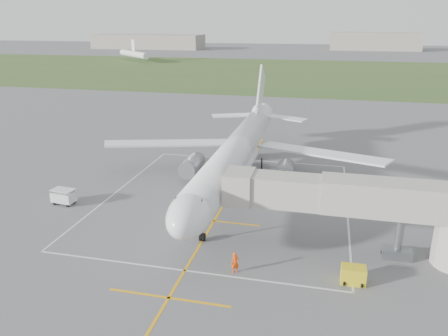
% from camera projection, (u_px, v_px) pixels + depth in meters
% --- Properties ---
extents(ground, '(700.00, 700.00, 0.00)m').
position_uv_depth(ground, '(234.00, 188.00, 55.98)').
color(ground, '#575759').
rests_on(ground, ground).
extents(grass_strip, '(700.00, 120.00, 0.02)m').
position_uv_depth(grass_strip, '(301.00, 73.00, 175.68)').
color(grass_strip, '#3A5525').
rests_on(grass_strip, ground).
extents(apron_markings, '(28.20, 60.00, 0.01)m').
position_uv_depth(apron_markings, '(223.00, 206.00, 50.62)').
color(apron_markings, '#EDA20D').
rests_on(apron_markings, ground).
extents(airliner, '(38.93, 46.75, 13.52)m').
position_uv_depth(airliner, '(235.00, 153.00, 55.25)').
color(airliner, white).
rests_on(airliner, ground).
extents(jet_bridge, '(23.40, 5.00, 7.20)m').
position_uv_depth(jet_bridge, '(375.00, 207.00, 38.58)').
color(jet_bridge, gray).
rests_on(jet_bridge, ground).
extents(gpu_unit, '(1.99, 1.43, 1.48)m').
position_uv_depth(gpu_unit, '(353.00, 275.00, 35.59)').
color(gpu_unit, gold).
rests_on(gpu_unit, ground).
extents(baggage_cart, '(2.74, 1.82, 1.81)m').
position_uv_depth(baggage_cart, '(64.00, 196.00, 50.86)').
color(baggage_cart, silver).
rests_on(baggage_cart, ground).
extents(ramp_worker_nose, '(0.80, 0.70, 1.84)m').
position_uv_depth(ramp_worker_nose, '(235.00, 263.00, 37.03)').
color(ramp_worker_nose, '#FF4908').
rests_on(ramp_worker_nose, ground).
extents(ramp_worker_wing, '(1.01, 1.04, 1.69)m').
position_uv_depth(ramp_worker_wing, '(200.00, 181.00, 56.02)').
color(ramp_worker_wing, '#E85207').
rests_on(ramp_worker_wing, ground).
extents(distant_hangars, '(345.00, 49.00, 12.00)m').
position_uv_depth(distant_hangars, '(291.00, 43.00, 302.03)').
color(distant_hangars, gray).
rests_on(distant_hangars, ground).
extents(distant_aircraft, '(202.73, 42.09, 8.85)m').
position_uv_depth(distant_aircraft, '(311.00, 56.00, 212.14)').
color(distant_aircraft, white).
rests_on(distant_aircraft, ground).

